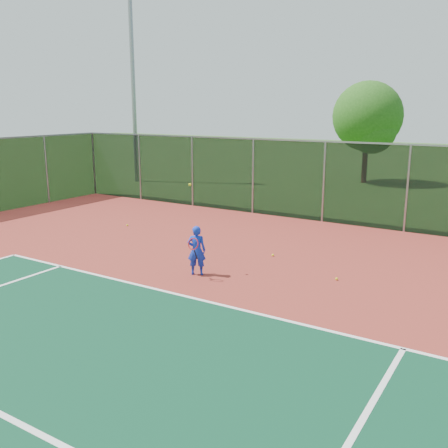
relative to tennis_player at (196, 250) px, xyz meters
name	(u,v)px	position (x,y,z in m)	size (l,w,h in m)	color
ground	(218,398)	(3.48, -4.42, -0.67)	(120.00, 120.00, 0.00)	#295B1A
court_apron	(277,344)	(3.48, -2.42, -0.66)	(30.00, 20.00, 0.02)	maroon
fence_back	(407,188)	(3.48, 7.58, 0.89)	(30.00, 0.06, 3.03)	black
tennis_player	(196,250)	(0.00, 0.00, 0.00)	(0.59, 0.66, 2.35)	#1431BE
practice_ball_0	(127,225)	(-5.26, 3.10, -0.62)	(0.07, 0.07, 0.07)	yellow
practice_ball_2	(337,279)	(3.22, 1.48, -0.62)	(0.07, 0.07, 0.07)	yellow
practice_ball_3	(273,255)	(0.94, 2.50, -0.62)	(0.07, 0.07, 0.07)	yellow
floodlight_nw	(133,68)	(-12.73, 12.04, 5.72)	(0.90, 0.40, 11.25)	gray
tree_back_left	(369,119)	(-1.12, 18.48, 2.91)	(3.89, 3.89, 5.71)	#382114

